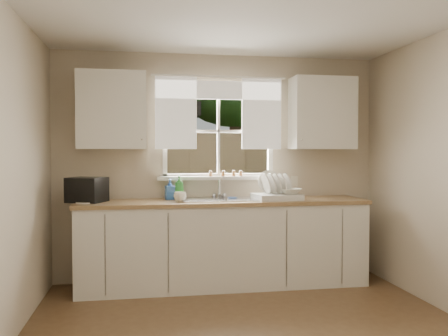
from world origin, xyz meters
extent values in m
cube|color=beige|center=(0.00, 2.00, 0.57)|extent=(3.60, 0.02, 1.15)
cube|color=beige|center=(0.00, 2.00, 2.33)|extent=(3.60, 0.02, 0.35)
cube|color=beige|center=(-1.20, 2.00, 1.65)|extent=(1.20, 0.02, 1.00)
cube|color=beige|center=(1.20, 2.00, 1.65)|extent=(1.20, 0.02, 1.00)
cube|color=beige|center=(0.00, -2.00, 1.25)|extent=(3.60, 0.02, 2.50)
cube|color=white|center=(0.00, 2.02, 1.15)|extent=(1.30, 0.06, 0.05)
cube|color=white|center=(0.00, 2.02, 2.15)|extent=(1.30, 0.06, 0.05)
cube|color=white|center=(-0.60, 2.02, 1.65)|extent=(0.05, 0.06, 1.05)
cube|color=white|center=(0.60, 2.02, 1.65)|extent=(0.05, 0.06, 1.05)
cube|color=white|center=(0.00, 2.02, 1.65)|extent=(0.03, 0.04, 1.00)
cube|color=white|center=(0.00, 2.02, 1.65)|extent=(1.20, 0.04, 0.03)
cube|color=white|center=(0.00, 1.96, 1.13)|extent=(1.38, 0.14, 0.04)
cylinder|color=white|center=(0.00, 1.94, 2.25)|extent=(1.50, 0.02, 0.02)
cube|color=white|center=(-0.48, 1.95, 1.85)|extent=(0.45, 0.02, 0.80)
cube|color=white|center=(0.48, 1.95, 1.85)|extent=(0.45, 0.02, 0.80)
cube|color=white|center=(0.00, 1.95, 2.10)|extent=(1.40, 0.02, 0.20)
cube|color=white|center=(0.00, 1.68, 0.43)|extent=(3.00, 0.62, 0.87)
cube|color=#98764C|center=(0.00, 1.68, 0.89)|extent=(3.04, 0.65, 0.04)
cube|color=white|center=(-1.15, 1.82, 1.85)|extent=(0.70, 0.33, 0.80)
cube|color=white|center=(1.15, 1.82, 1.85)|extent=(0.70, 0.33, 0.80)
cube|color=beige|center=(0.88, 1.99, 1.08)|extent=(0.08, 0.01, 0.12)
cylinder|color=brown|center=(0.16, 1.94, 1.18)|extent=(0.04, 0.04, 0.06)
cylinder|color=brown|center=(0.24, 1.94, 1.18)|extent=(0.04, 0.04, 0.06)
cylinder|color=brown|center=(0.04, 1.94, 1.18)|extent=(0.04, 0.04, 0.06)
cylinder|color=brown|center=(-0.10, 1.94, 1.18)|extent=(0.04, 0.04, 0.06)
cube|color=#335421|center=(0.00, 7.00, -0.02)|extent=(20.00, 10.00, 0.02)
cube|color=olive|center=(0.00, 5.00, 0.90)|extent=(8.00, 0.10, 1.80)
cube|color=maroon|center=(-1.20, 8.50, 1.10)|extent=(3.00, 3.00, 2.20)
cube|color=black|center=(-1.20, 8.50, 2.35)|extent=(3.20, 3.20, 0.30)
cylinder|color=#423021|center=(1.40, 8.00, 1.60)|extent=(0.36, 0.36, 3.20)
sphere|color=#214716|center=(1.40, 8.00, 4.00)|extent=(4.00, 4.00, 4.00)
sphere|color=#214716|center=(0.30, 9.50, 4.50)|extent=(3.20, 3.20, 3.20)
cube|color=#B7B7BC|center=(0.00, 1.71, 0.83)|extent=(0.84, 0.46, 0.18)
cube|color=#B7B7BC|center=(0.00, 1.71, 0.92)|extent=(0.88, 0.50, 0.01)
cube|color=#B7B7BC|center=(0.00, 1.71, 0.89)|extent=(0.02, 0.41, 0.14)
cylinder|color=silver|center=(0.00, 1.96, 1.02)|extent=(0.03, 0.03, 0.22)
cylinder|color=silver|center=(0.00, 1.88, 1.13)|extent=(0.02, 0.18, 0.02)
sphere|color=silver|center=(-0.06, 1.96, 0.94)|extent=(0.05, 0.05, 0.05)
sphere|color=silver|center=(0.06, 1.96, 0.94)|extent=(0.05, 0.05, 0.05)
cube|color=silver|center=(0.56, 1.62, 0.94)|extent=(0.51, 0.41, 0.06)
cylinder|color=white|center=(0.51, 1.74, 1.09)|extent=(0.27, 0.10, 0.25)
cylinder|color=white|center=(0.45, 1.61, 1.08)|extent=(0.09, 0.23, 0.22)
cylinder|color=white|center=(0.51, 1.61, 1.08)|extent=(0.09, 0.23, 0.22)
cylinder|color=white|center=(0.56, 1.62, 1.08)|extent=(0.09, 0.23, 0.22)
cylinder|color=white|center=(0.62, 1.63, 1.08)|extent=(0.09, 0.23, 0.22)
cylinder|color=white|center=(0.68, 1.63, 1.08)|extent=(0.09, 0.23, 0.22)
imported|color=white|center=(0.70, 1.58, 1.00)|extent=(0.25, 0.25, 0.06)
imported|color=#287B2A|center=(-0.46, 1.78, 1.04)|extent=(0.10, 0.10, 0.26)
imported|color=#3061B4|center=(-0.56, 1.83, 1.02)|extent=(0.11, 0.12, 0.22)
imported|color=#F0E9C5|center=(-0.46, 1.82, 0.98)|extent=(0.12, 0.12, 0.15)
cylinder|color=white|center=(-1.40, 1.62, 0.92)|extent=(0.20, 0.20, 0.01)
imported|color=white|center=(-0.47, 1.59, 0.96)|extent=(0.16, 0.16, 0.10)
cube|color=black|center=(-1.40, 1.72, 1.04)|extent=(0.43, 0.41, 0.25)
camera|label=1|loc=(-0.84, -3.24, 1.42)|focal=38.00mm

